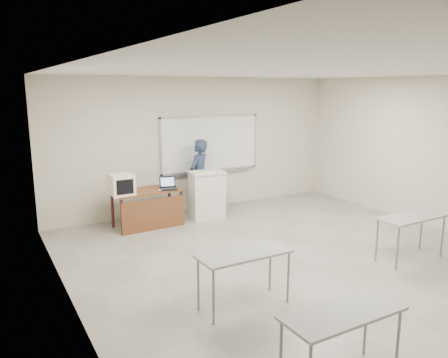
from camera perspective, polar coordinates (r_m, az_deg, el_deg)
floor at (r=7.10m, az=11.57°, el=-11.30°), size 7.00×8.00×0.01m
whiteboard at (r=10.07m, az=-1.78°, el=4.53°), size 2.48×0.10×1.31m
student_desks at (r=5.99m, az=20.47°, el=-9.31°), size 4.40×2.20×0.73m
instructor_desk at (r=8.83m, az=-9.77°, el=-2.93°), size 1.38×0.69×0.75m
podium at (r=9.35m, az=-2.24°, el=-2.08°), size 0.73×0.53×1.02m
crt_monitor at (r=8.56m, az=-13.29°, el=-0.72°), size 0.43×0.48×0.41m
laptop at (r=8.89m, az=-7.38°, el=-0.95°), size 0.32×0.30×0.24m
mouse at (r=8.76m, az=-8.39°, el=-1.43°), size 0.10×0.08×0.03m
keyboard at (r=9.07m, az=-2.76°, el=0.83°), size 0.40×0.15×0.02m
presenter at (r=9.72m, az=-3.29°, el=0.34°), size 0.72×0.67×1.65m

